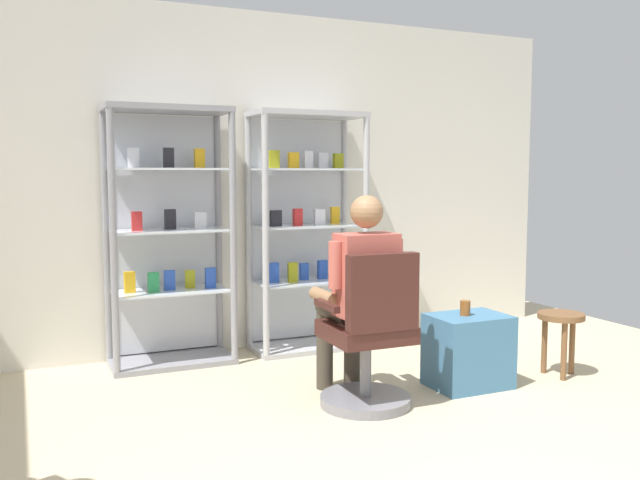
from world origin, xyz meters
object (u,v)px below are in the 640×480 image
at_px(display_cabinet_right, 304,230).
at_px(storage_crate, 468,351).
at_px(seated_shopkeeper, 358,288).
at_px(office_chair, 370,344).
at_px(tea_glass, 465,308).
at_px(wooden_stool, 561,326).
at_px(display_cabinet_left, 168,235).

distance_m(display_cabinet_right, storage_crate, 1.69).
bearing_deg(seated_shopkeeper, display_cabinet_right, 81.45).
height_order(office_chair, seated_shopkeeper, seated_shopkeeper).
xyz_separation_m(tea_glass, wooden_stool, (0.77, -0.07, -0.18)).
relative_size(tea_glass, wooden_stool, 0.23).
bearing_deg(storage_crate, wooden_stool, -4.71).
height_order(display_cabinet_left, tea_glass, display_cabinet_left).
height_order(storage_crate, tea_glass, tea_glass).
distance_m(display_cabinet_right, seated_shopkeeper, 1.39).
distance_m(seated_shopkeeper, storage_crate, 0.93).
bearing_deg(display_cabinet_right, display_cabinet_left, 179.95).
distance_m(seated_shopkeeper, tea_glass, 0.79).
bearing_deg(wooden_stool, seated_shopkeeper, 175.57).
xyz_separation_m(display_cabinet_right, wooden_stool, (1.33, -1.47, -0.61)).
height_order(tea_glass, wooden_stool, tea_glass).
distance_m(display_cabinet_right, wooden_stool, 2.08).
bearing_deg(tea_glass, seated_shopkeeper, 176.03).
height_order(display_cabinet_right, seated_shopkeeper, display_cabinet_right).
height_order(display_cabinet_left, wooden_stool, display_cabinet_left).
xyz_separation_m(office_chair, tea_glass, (0.77, 0.11, 0.14)).
bearing_deg(seated_shopkeeper, tea_glass, -3.97).
xyz_separation_m(office_chair, wooden_stool, (1.54, 0.04, -0.04)).
relative_size(office_chair, wooden_stool, 2.15).
distance_m(office_chair, wooden_stool, 1.54).
bearing_deg(wooden_stool, display_cabinet_right, 132.12).
bearing_deg(display_cabinet_left, wooden_stool, -31.22).
relative_size(seated_shopkeeper, wooden_stool, 2.89).
xyz_separation_m(seated_shopkeeper, storage_crate, (0.80, -0.06, -0.47)).
relative_size(office_chair, tea_glass, 9.53).
bearing_deg(display_cabinet_right, wooden_stool, -47.88).
relative_size(display_cabinet_left, tea_glass, 18.87).
relative_size(display_cabinet_right, seated_shopkeeper, 1.47).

